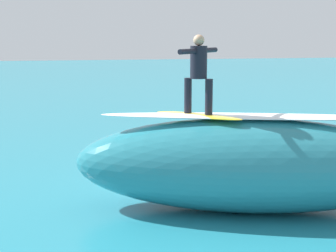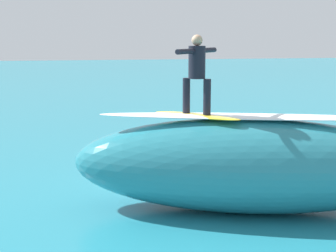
# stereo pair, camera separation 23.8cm
# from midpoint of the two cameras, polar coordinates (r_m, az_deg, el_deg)

# --- Properties ---
(ground_plane) EXTENTS (120.00, 120.00, 0.00)m
(ground_plane) POSITION_cam_midpoint_polar(r_m,az_deg,el_deg) (12.92, 5.20, -6.54)
(ground_plane) COLOR teal
(wave_crest) EXTENTS (7.58, 4.09, 1.96)m
(wave_crest) POSITION_cam_midpoint_polar(r_m,az_deg,el_deg) (11.07, 8.08, -4.18)
(wave_crest) COLOR teal
(wave_crest) RESTS_ON ground_plane
(wave_foam_lip) EXTENTS (6.15, 2.42, 0.08)m
(wave_foam_lip) POSITION_cam_midpoint_polar(r_m,az_deg,el_deg) (10.86, 8.21, 1.04)
(wave_foam_lip) COLOR white
(wave_foam_lip) RESTS_ON wave_crest
(surfboard_riding) EXTENTS (1.78, 1.68, 0.08)m
(surfboard_riding) POSITION_cam_midpoint_polar(r_m,az_deg,el_deg) (10.85, 2.64, 1.12)
(surfboard_riding) COLOR yellow
(surfboard_riding) RESTS_ON wave_crest
(surfer_riding) EXTENTS (1.10, 1.19, 1.60)m
(surfer_riding) POSITION_cam_midpoint_polar(r_m,az_deg,el_deg) (10.74, 2.68, 6.26)
(surfer_riding) COLOR black
(surfer_riding) RESTS_ON surfboard_riding
(surfboard_paddling) EXTENTS (2.37, 1.90, 0.09)m
(surfboard_paddling) POSITION_cam_midpoint_polar(r_m,az_deg,el_deg) (14.87, -2.85, -4.11)
(surfboard_paddling) COLOR #E0563D
(surfboard_paddling) RESTS_ON ground_plane
(surfer_paddling) EXTENTS (1.39, 1.06, 0.28)m
(surfer_paddling) POSITION_cam_midpoint_polar(r_m,az_deg,el_deg) (14.78, -2.44, -3.53)
(surfer_paddling) COLOR black
(surfer_paddling) RESTS_ON surfboard_paddling
(foam_patch_near) EXTENTS (1.00, 0.95, 0.09)m
(foam_patch_near) POSITION_cam_midpoint_polar(r_m,az_deg,el_deg) (13.23, -6.45, -5.97)
(foam_patch_near) COLOR white
(foam_patch_near) RESTS_ON ground_plane
(foam_patch_mid) EXTENTS (1.21, 1.05, 0.11)m
(foam_patch_mid) POSITION_cam_midpoint_polar(r_m,az_deg,el_deg) (12.95, 4.44, -6.24)
(foam_patch_mid) COLOR white
(foam_patch_mid) RESTS_ON ground_plane
(foam_patch_far) EXTENTS (0.90, 1.07, 0.17)m
(foam_patch_far) POSITION_cam_midpoint_polar(r_m,az_deg,el_deg) (13.96, 8.72, -4.99)
(foam_patch_far) COLOR white
(foam_patch_far) RESTS_ON ground_plane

